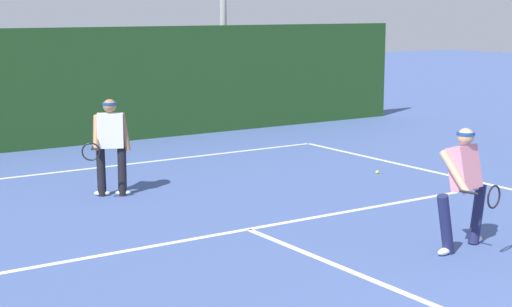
% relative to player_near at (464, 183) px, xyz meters
% --- Properties ---
extents(court_line_baseline_far, '(10.35, 0.10, 0.01)m').
position_rel_player_near_xyz_m(court_line_baseline_far, '(-1.78, 7.72, -0.87)').
color(court_line_baseline_far, white).
rests_on(court_line_baseline_far, ground_plane).
extents(court_line_service, '(8.44, 0.10, 0.01)m').
position_rel_player_near_xyz_m(court_line_service, '(-1.78, 2.33, -0.87)').
color(court_line_service, white).
rests_on(court_line_service, ground_plane).
extents(court_line_centre, '(0.10, 6.40, 0.01)m').
position_rel_player_near_xyz_m(court_line_centre, '(-1.78, -0.90, -0.87)').
color(court_line_centre, white).
rests_on(court_line_centre, ground_plane).
extents(player_near, '(1.07, 0.87, 1.59)m').
position_rel_player_near_xyz_m(player_near, '(0.00, 0.00, 0.00)').
color(player_near, '#1E234C').
rests_on(player_near, ground_plane).
extents(player_far, '(0.96, 0.81, 1.61)m').
position_rel_player_near_xyz_m(player_far, '(-2.53, 5.34, 0.02)').
color(player_far, black).
rests_on(player_far, ground_plane).
extents(tennis_ball_extra, '(0.07, 0.07, 0.07)m').
position_rel_player_near_xyz_m(tennis_ball_extra, '(2.37, 4.24, -0.84)').
color(tennis_ball_extra, '#D1E033').
rests_on(tennis_ball_extra, ground_plane).
extents(back_fence_windscreen, '(19.84, 0.12, 2.66)m').
position_rel_player_near_xyz_m(back_fence_windscreen, '(-1.78, 10.44, 0.46)').
color(back_fence_windscreen, '#1E421B').
rests_on(back_fence_windscreen, ground_plane).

